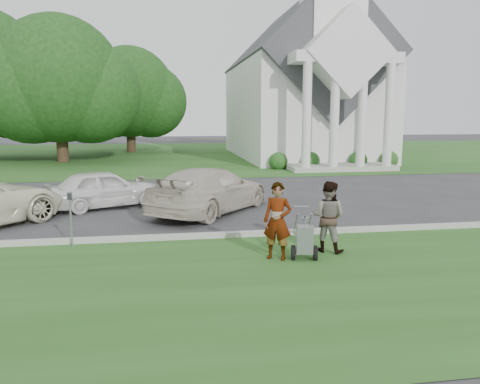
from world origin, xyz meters
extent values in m
plane|color=#333335|center=(0.00, 0.00, 0.00)|extent=(120.00, 120.00, 0.00)
cube|color=#254C1A|center=(0.00, -3.00, 0.01)|extent=(80.00, 7.00, 0.01)
cube|color=#254C1A|center=(0.00, 27.00, 0.01)|extent=(80.00, 30.00, 0.01)
cube|color=#9E9E93|center=(0.00, 0.55, 0.07)|extent=(80.00, 0.18, 0.15)
cube|color=white|center=(9.00, 24.00, 3.50)|extent=(9.00, 16.00, 7.00)
cube|color=#38383D|center=(9.00, 24.00, 7.00)|extent=(9.19, 17.00, 9.19)
cube|color=#9E9E93|center=(9.00, 14.80, 0.15)|extent=(6.20, 2.60, 0.30)
cylinder|color=white|center=(6.60, 13.80, 3.00)|extent=(0.50, 0.50, 6.00)
cylinder|color=white|center=(8.20, 13.80, 3.00)|extent=(0.50, 0.50, 6.00)
cylinder|color=white|center=(9.80, 13.80, 3.00)|extent=(0.50, 0.50, 6.00)
cylinder|color=white|center=(11.40, 13.80, 3.00)|extent=(0.50, 0.50, 6.00)
cube|color=white|center=(9.00, 14.60, 6.30)|extent=(6.20, 2.00, 0.60)
cube|color=white|center=(9.00, 14.60, 6.60)|extent=(5.09, 2.20, 5.09)
sphere|color=#1E4C19|center=(5.50, 15.70, 0.45)|extent=(1.10, 1.10, 1.10)
sphere|color=#1E4C19|center=(7.50, 15.70, 0.45)|extent=(1.10, 1.10, 1.10)
sphere|color=#1E4C19|center=(10.50, 15.70, 0.45)|extent=(1.10, 1.10, 1.10)
sphere|color=#1E4C19|center=(12.50, 15.70, 0.45)|extent=(1.10, 1.10, 1.10)
cylinder|color=#332316|center=(-8.00, 22.00, 1.60)|extent=(0.76, 0.76, 3.20)
sphere|color=#163B12|center=(-8.00, 22.00, 5.51)|extent=(8.40, 8.40, 8.40)
sphere|color=#163B12|center=(-6.11, 22.30, 4.67)|extent=(6.89, 6.89, 6.89)
sphere|color=#163B12|center=(-9.68, 21.70, 4.88)|extent=(7.22, 7.22, 7.22)
sphere|color=#163B12|center=(-11.93, 25.30, 5.21)|extent=(7.54, 7.54, 7.54)
cylinder|color=#332316|center=(-4.00, 30.00, 1.50)|extent=(0.76, 0.76, 3.00)
sphere|color=#163B12|center=(-4.00, 30.00, 5.09)|extent=(7.60, 7.60, 7.60)
sphere|color=#163B12|center=(-2.29, 30.30, 4.33)|extent=(6.23, 6.23, 6.23)
sphere|color=#163B12|center=(-5.52, 29.70, 4.52)|extent=(6.54, 6.54, 6.54)
cylinder|color=black|center=(1.66, -1.56, 0.17)|extent=(0.14, 0.34, 0.33)
cylinder|color=black|center=(2.13, -1.66, 0.17)|extent=(0.14, 0.34, 0.33)
cylinder|color=#2D2D33|center=(1.89, -1.61, 0.17)|extent=(0.55, 0.15, 0.04)
cube|color=gray|center=(1.89, -1.61, 0.47)|extent=(0.42, 0.37, 0.61)
cone|color=gray|center=(1.89, -1.61, 0.88)|extent=(0.22, 0.22, 0.18)
cylinder|color=#2D2D33|center=(1.89, -1.61, 0.97)|extent=(0.04, 0.04, 0.07)
cylinder|color=gray|center=(1.85, -1.06, 0.75)|extent=(0.19, 0.81, 0.59)
cylinder|color=gray|center=(2.15, -1.12, 0.75)|extent=(0.19, 0.81, 0.59)
cylinder|color=gray|center=(2.08, -0.70, 1.03)|extent=(0.35, 0.10, 0.03)
imported|color=#999999|center=(1.31, -1.46, 0.86)|extent=(0.75, 0.65, 1.72)
imported|color=#999999|center=(2.61, -1.06, 0.83)|extent=(1.02, 0.98, 1.66)
cylinder|color=gray|center=(-3.37, 0.25, 0.59)|extent=(0.04, 0.04, 1.18)
cube|color=#2D2D33|center=(-3.37, 0.25, 1.26)|extent=(0.10, 0.07, 0.18)
cylinder|color=gray|center=(-3.37, 0.25, 1.35)|extent=(0.09, 0.09, 0.03)
imported|color=white|center=(-3.20, 5.22, 0.66)|extent=(4.19, 3.05, 1.32)
imported|color=beige|center=(0.32, 3.85, 0.74)|extent=(4.79, 5.32, 1.49)
camera|label=1|loc=(-1.07, -11.24, 3.18)|focal=35.00mm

